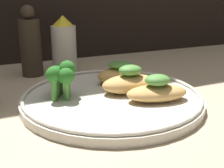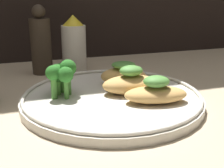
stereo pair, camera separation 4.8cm
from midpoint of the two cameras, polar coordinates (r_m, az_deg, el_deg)
The scene contains 8 objects.
ground_plane at distance 48.90cm, azimuth 2.79°, elevation -4.40°, with size 180.00×180.00×1.00cm, color tan.
plate at distance 48.35cm, azimuth 2.82°, elevation -2.76°, with size 30.88×30.88×2.00cm.
grilled_meat_front at distance 45.42cm, azimuth 11.88°, elevation -1.75°, with size 10.92×6.87×4.41cm.
grilled_meat_middle at distance 49.31cm, azimuth 6.43°, elevation 0.36°, with size 10.57×6.32×4.95cm.
grilled_meat_back at distance 53.75cm, azimuth 4.87°, elevation 1.87°, with size 9.65×7.24×4.42cm.
broccoli_bunch at distance 47.50cm, azimuth -7.52°, elevation 2.10°, with size 5.32×6.60×6.17cm.
sauce_bottle at distance 68.09cm, azimuth -5.75°, elevation 7.95°, with size 5.80×5.80×13.37cm.
pepper_grinder at distance 66.77cm, azimuth -12.27°, elevation 8.05°, with size 4.70×4.70×15.80cm.
Camera 2 is at (-14.17, -43.06, 17.98)cm, focal length 45.00 mm.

